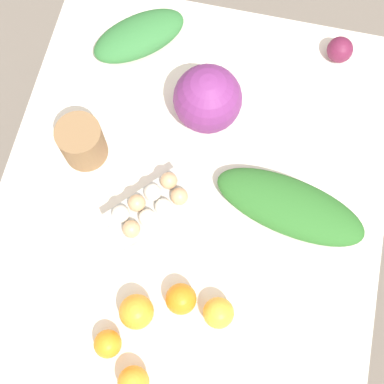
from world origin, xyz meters
name	(u,v)px	position (x,y,z in m)	size (l,w,h in m)	color
ground_plane	(192,253)	(0.00, 0.00, 0.00)	(8.00, 8.00, 0.00)	#70665B
dining_table	(192,205)	(0.00, 0.00, 0.64)	(1.17, 1.00, 0.74)	silver
cabbage_purple	(208,99)	(0.23, 0.01, 0.83)	(0.18, 0.18, 0.18)	#7A2D75
egg_carton	(151,208)	(-0.07, 0.09, 0.78)	(0.23, 0.23, 0.09)	#B7B7B2
paper_bag	(82,142)	(0.06, 0.30, 0.80)	(0.12, 0.12, 0.13)	olive
greens_bunch_dandelion	(290,206)	(0.01, -0.25, 0.78)	(0.39, 0.15, 0.07)	#2D6B28
greens_bunch_scallion	(139,36)	(0.41, 0.24, 0.78)	(0.28, 0.13, 0.07)	#337538
beet_root	(340,50)	(0.49, -0.31, 0.78)	(0.07, 0.07, 0.07)	maroon
orange_0	(218,313)	(-0.29, -0.13, 0.78)	(0.07, 0.07, 0.07)	#F9A833
orange_1	(108,344)	(-0.41, 0.11, 0.77)	(0.07, 0.07, 0.07)	orange
orange_2	(181,299)	(-0.27, -0.03, 0.78)	(0.08, 0.08, 0.08)	orange
orange_3	(133,382)	(-0.48, 0.03, 0.78)	(0.07, 0.07, 0.07)	orange
orange_4	(136,312)	(-0.33, 0.06, 0.78)	(0.08, 0.08, 0.08)	orange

